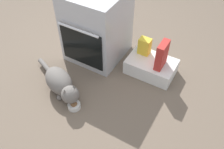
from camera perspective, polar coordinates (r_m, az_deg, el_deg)
name	(u,v)px	position (r m, az deg, el deg)	size (l,w,h in m)	color
ground	(79,78)	(2.57, -7.74, -0.74)	(8.00, 8.00, 0.00)	#6B5B4C
oven	(97,25)	(2.60, -3.55, 11.45)	(0.57, 0.62, 0.77)	#B7BABF
pantry_cabinet	(151,66)	(2.58, 9.09, 1.86)	(0.49, 0.33, 0.16)	white
food_bowl	(74,105)	(2.31, -8.83, -7.14)	(0.12, 0.12, 0.07)	white
cat	(61,83)	(2.37, -11.86, -2.02)	(0.72, 0.38, 0.24)	slate
snack_bag	(145,46)	(2.55, 7.61, 6.56)	(0.12, 0.09, 0.18)	yellow
cereal_box	(162,55)	(2.40, 11.55, 4.45)	(0.07, 0.18, 0.28)	#B72D28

